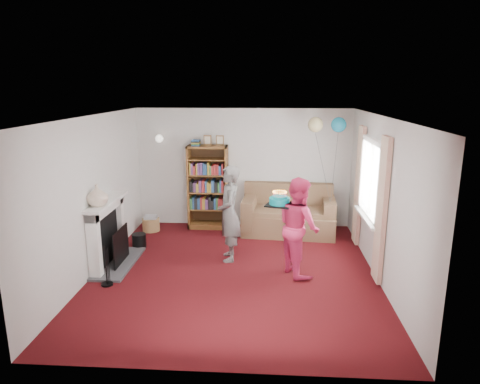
# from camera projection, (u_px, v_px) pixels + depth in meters

# --- Properties ---
(ground) EXTENTS (5.00, 5.00, 0.00)m
(ground) POSITION_uv_depth(u_px,v_px,m) (235.00, 272.00, 6.94)
(ground) COLOR #320707
(ground) RESTS_ON ground
(wall_back) EXTENTS (4.50, 0.02, 2.50)m
(wall_back) POSITION_uv_depth(u_px,v_px,m) (244.00, 168.00, 9.07)
(wall_back) COLOR silver
(wall_back) RESTS_ON ground
(wall_left) EXTENTS (0.02, 5.00, 2.50)m
(wall_left) POSITION_uv_depth(u_px,v_px,m) (92.00, 196.00, 6.78)
(wall_left) COLOR silver
(wall_left) RESTS_ON ground
(wall_right) EXTENTS (0.02, 5.00, 2.50)m
(wall_right) POSITION_uv_depth(u_px,v_px,m) (382.00, 200.00, 6.49)
(wall_right) COLOR silver
(wall_right) RESTS_ON ground
(ceiling) EXTENTS (4.50, 5.00, 0.01)m
(ceiling) POSITION_uv_depth(u_px,v_px,m) (234.00, 116.00, 6.33)
(ceiling) COLOR white
(ceiling) RESTS_ON wall_back
(fireplace) EXTENTS (0.55, 1.80, 1.12)m
(fireplace) POSITION_uv_depth(u_px,v_px,m) (111.00, 236.00, 7.13)
(fireplace) COLOR #3F3F42
(fireplace) RESTS_ON ground
(window_bay) EXTENTS (0.14, 2.02, 2.20)m
(window_bay) POSITION_uv_depth(u_px,v_px,m) (369.00, 194.00, 7.09)
(window_bay) COLOR white
(window_bay) RESTS_ON ground
(wall_sconce) EXTENTS (0.16, 0.23, 0.16)m
(wall_sconce) POSITION_uv_depth(u_px,v_px,m) (159.00, 138.00, 8.88)
(wall_sconce) COLOR gold
(wall_sconce) RESTS_ON ground
(bookcase) EXTENTS (0.83, 0.42, 1.96)m
(bookcase) POSITION_uv_depth(u_px,v_px,m) (208.00, 187.00, 9.00)
(bookcase) COLOR #472B14
(bookcase) RESTS_ON ground
(sofa) EXTENTS (1.84, 0.98, 0.98)m
(sofa) POSITION_uv_depth(u_px,v_px,m) (288.00, 215.00, 8.80)
(sofa) COLOR brown
(sofa) RESTS_ON ground
(wicker_basket) EXTENTS (0.36, 0.36, 0.33)m
(wicker_basket) POSITION_uv_depth(u_px,v_px,m) (151.00, 224.00, 8.91)
(wicker_basket) COLOR olive
(wicker_basket) RESTS_ON ground
(person_striped) EXTENTS (0.47, 0.65, 1.65)m
(person_striped) POSITION_uv_depth(u_px,v_px,m) (229.00, 214.00, 7.28)
(person_striped) COLOR black
(person_striped) RESTS_ON ground
(person_magenta) EXTENTS (0.85, 0.94, 1.57)m
(person_magenta) POSITION_uv_depth(u_px,v_px,m) (299.00, 226.00, 6.75)
(person_magenta) COLOR #D32A59
(person_magenta) RESTS_ON ground
(birthday_cake) EXTENTS (0.39, 0.39, 0.22)m
(birthday_cake) POSITION_uv_depth(u_px,v_px,m) (279.00, 201.00, 6.72)
(birthday_cake) COLOR black
(birthday_cake) RESTS_ON ground
(balloons) EXTENTS (0.73, 0.31, 1.68)m
(balloons) POSITION_uv_depth(u_px,v_px,m) (327.00, 125.00, 8.20)
(balloons) COLOR #3F3F3F
(balloons) RESTS_ON ground
(mantel_vase) EXTENTS (0.39, 0.39, 0.34)m
(mantel_vase) POSITION_uv_depth(u_px,v_px,m) (97.00, 195.00, 6.61)
(mantel_vase) COLOR beige
(mantel_vase) RESTS_ON fireplace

